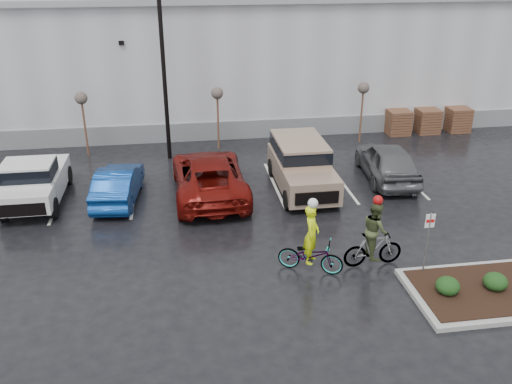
{
  "coord_description": "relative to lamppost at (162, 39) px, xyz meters",
  "views": [
    {
      "loc": [
        -3.51,
        -13.3,
        9.4
      ],
      "look_at": [
        -0.84,
        4.49,
        1.3
      ],
      "focal_mm": 38.0,
      "sensor_mm": 36.0,
      "label": 1
    }
  ],
  "objects": [
    {
      "name": "car_blue",
      "position": [
        -2.05,
        -4.59,
        -4.98
      ],
      "size": [
        1.92,
        4.43,
        1.42
      ],
      "primitive_type": "imported",
      "rotation": [
        0.0,
        0.0,
        3.04
      ],
      "color": "navy",
      "rests_on": "ground"
    },
    {
      "name": "cyclist_olive",
      "position": [
        6.45,
        -10.92,
        -4.79
      ],
      "size": [
        1.93,
        0.94,
        2.47
      ],
      "rotation": [
        0.0,
        0.0,
        1.63
      ],
      "color": "#3F3F44",
      "rests_on": "ground"
    },
    {
      "name": "lamppost",
      "position": [
        0.0,
        0.0,
        0.0
      ],
      "size": [
        0.5,
        1.0,
        9.22
      ],
      "color": "black",
      "rests_on": "ground"
    },
    {
      "name": "car_grey",
      "position": [
        9.53,
        -4.07,
        -4.85
      ],
      "size": [
        2.39,
        5.06,
        1.67
      ],
      "primitive_type": "imported",
      "rotation": [
        0.0,
        0.0,
        3.06
      ],
      "color": "#5A5D5F",
      "rests_on": "ground"
    },
    {
      "name": "fire_lane_sign",
      "position": [
        7.8,
        -11.8,
        -4.28
      ],
      "size": [
        0.3,
        0.05,
        2.2
      ],
      "color": "gray",
      "rests_on": "ground"
    },
    {
      "name": "sapling_west",
      "position": [
        -4.0,
        1.0,
        -2.96
      ],
      "size": [
        0.6,
        0.6,
        3.2
      ],
      "color": "#543221",
      "rests_on": "ground"
    },
    {
      "name": "pallet_stack_b",
      "position": [
        14.2,
        2.0,
        -5.01
      ],
      "size": [
        1.2,
        1.2,
        1.35
      ],
      "primitive_type": "cube",
      "color": "#543221",
      "rests_on": "ground"
    },
    {
      "name": "sapling_east",
      "position": [
        10.0,
        1.0,
        -2.96
      ],
      "size": [
        0.6,
        0.6,
        3.2
      ],
      "color": "#543221",
      "rests_on": "ground"
    },
    {
      "name": "wooded_ridge",
      "position": [
        4.0,
        33.0,
        -2.69
      ],
      "size": [
        80.0,
        25.0,
        6.0
      ],
      "primitive_type": "cube",
      "color": "#2B3F1A",
      "rests_on": "ground"
    },
    {
      "name": "pallet_stack_c",
      "position": [
        16.0,
        2.0,
        -5.01
      ],
      "size": [
        1.2,
        1.2,
        1.35
      ],
      "primitive_type": "cube",
      "color": "#543221",
      "rests_on": "ground"
    },
    {
      "name": "pickup_white",
      "position": [
        -5.31,
        -4.04,
        -4.71
      ],
      "size": [
        2.1,
        5.2,
        1.96
      ],
      "primitive_type": null,
      "color": "silver",
      "rests_on": "ground"
    },
    {
      "name": "cyclist_hivis",
      "position": [
        4.38,
        -10.96,
        -4.91
      ],
      "size": [
        2.21,
        1.55,
        2.54
      ],
      "rotation": [
        0.0,
        0.0,
        1.14
      ],
      "color": "#3F3F44",
      "rests_on": "ground"
    },
    {
      "name": "pallet_stack_a",
      "position": [
        12.5,
        2.0,
        -5.01
      ],
      "size": [
        1.2,
        1.2,
        1.35
      ],
      "primitive_type": "cube",
      "color": "#543221",
      "rests_on": "ground"
    },
    {
      "name": "car_red",
      "position": [
        1.63,
        -4.6,
        -4.83
      ],
      "size": [
        2.99,
        6.23,
        1.71
      ],
      "primitive_type": "imported",
      "rotation": [
        0.0,
        0.0,
        3.17
      ],
      "color": "#680D09",
      "rests_on": "ground"
    },
    {
      "name": "shrub_a",
      "position": [
        8.0,
        -13.0,
        -5.27
      ],
      "size": [
        0.7,
        0.7,
        0.52
      ],
      "primitive_type": "ellipsoid",
      "color": "black",
      "rests_on": "curb_island"
    },
    {
      "name": "ground",
      "position": [
        4.0,
        -12.0,
        -5.69
      ],
      "size": [
        120.0,
        120.0,
        0.0
      ],
      "primitive_type": "plane",
      "color": "black",
      "rests_on": "ground"
    },
    {
      "name": "shrub_b",
      "position": [
        9.5,
        -13.0,
        -5.27
      ],
      "size": [
        0.7,
        0.7,
        0.52
      ],
      "primitive_type": "ellipsoid",
      "color": "black",
      "rests_on": "curb_island"
    },
    {
      "name": "sapling_mid",
      "position": [
        2.5,
        1.0,
        -2.96
      ],
      "size": [
        0.6,
        0.6,
        3.2
      ],
      "color": "#543221",
      "rests_on": "ground"
    },
    {
      "name": "suv_tan",
      "position": [
        5.55,
        -4.69,
        -4.66
      ],
      "size": [
        2.2,
        5.1,
        2.06
      ],
      "primitive_type": null,
      "color": "gray",
      "rests_on": "ground"
    },
    {
      "name": "warehouse",
      "position": [
        4.0,
        9.99,
        -2.04
      ],
      "size": [
        60.5,
        15.5,
        7.2
      ],
      "color": "#B3B5B8",
      "rests_on": "ground"
    }
  ]
}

